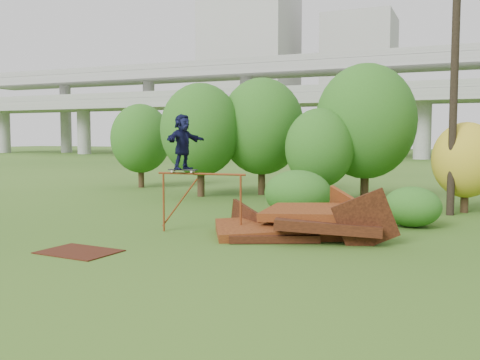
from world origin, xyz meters
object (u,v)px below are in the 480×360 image
at_px(scrap_pile, 299,225).
at_px(flat_plate, 79,252).
at_px(utility_pole, 454,85).
at_px(skater, 183,142).

height_order(scrap_pile, flat_plate, scrap_pile).
distance_m(scrap_pile, utility_pole, 8.64).
distance_m(skater, utility_pole, 10.31).
relative_size(scrap_pile, skater, 3.38).
height_order(scrap_pile, utility_pole, utility_pole).
relative_size(skater, utility_pole, 0.18).
bearing_deg(skater, flat_plate, 177.14).
xyz_separation_m(flat_plate, utility_pole, (8.34, 10.47, 4.74)).
distance_m(flat_plate, utility_pole, 14.20).
xyz_separation_m(skater, utility_pole, (7.31, 6.98, 2.02)).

